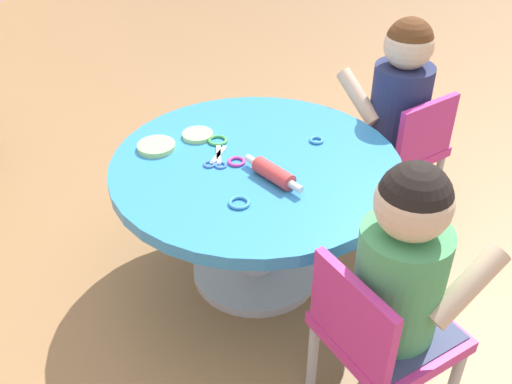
% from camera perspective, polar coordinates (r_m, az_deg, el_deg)
% --- Properties ---
extents(ground_plane, '(10.00, 10.00, 0.00)m').
position_cam_1_polar(ground_plane, '(2.09, 0.00, -7.78)').
color(ground_plane, '#9E7247').
extents(craft_table, '(0.90, 0.90, 0.46)m').
position_cam_1_polar(craft_table, '(1.87, 0.00, 0.21)').
color(craft_table, silver).
rests_on(craft_table, ground).
extents(child_chair_left, '(0.42, 0.42, 0.54)m').
position_cam_1_polar(child_chair_left, '(1.51, 11.87, -13.49)').
color(child_chair_left, '#B7B7BC').
rests_on(child_chair_left, ground).
extents(seated_child_left, '(0.44, 0.43, 0.51)m').
position_cam_1_polar(seated_child_left, '(1.38, 14.24, -6.51)').
color(seated_child_left, '#3F4772').
rests_on(seated_child_left, ground).
extents(child_chair_right, '(0.42, 0.42, 0.54)m').
position_cam_1_polar(child_chair_right, '(2.24, 13.87, 4.12)').
color(child_chair_right, '#B7B7BC').
rests_on(child_chair_right, ground).
extents(seated_child_right, '(0.42, 0.44, 0.51)m').
position_cam_1_polar(seated_child_right, '(2.16, 13.94, 9.72)').
color(seated_child_right, '#3F4772').
rests_on(seated_child_right, ground).
extents(rolling_pin, '(0.13, 0.21, 0.05)m').
position_cam_1_polar(rolling_pin, '(1.71, 1.73, 1.84)').
color(rolling_pin, '#D83F3F').
rests_on(rolling_pin, craft_table).
extents(craft_scissors, '(0.14, 0.08, 0.01)m').
position_cam_1_polar(craft_scissors, '(1.81, -3.86, 3.09)').
color(craft_scissors, silver).
rests_on(craft_scissors, craft_table).
extents(playdough_blob_0, '(0.12, 0.12, 0.02)m').
position_cam_1_polar(playdough_blob_0, '(1.90, -9.69, 4.40)').
color(playdough_blob_0, '#B2E58C').
rests_on(playdough_blob_0, craft_table).
extents(playdough_blob_1, '(0.10, 0.10, 0.01)m').
position_cam_1_polar(playdough_blob_1, '(1.95, -5.70, 5.56)').
color(playdough_blob_1, '#B2E58C').
rests_on(playdough_blob_1, craft_table).
extents(cookie_cutter_0, '(0.06, 0.06, 0.01)m').
position_cam_1_polar(cookie_cutter_0, '(1.91, -3.76, 5.03)').
color(cookie_cutter_0, '#4CB259').
rests_on(cookie_cutter_0, craft_table).
extents(cookie_cutter_1, '(0.05, 0.05, 0.01)m').
position_cam_1_polar(cookie_cutter_1, '(1.92, 5.92, 5.04)').
color(cookie_cutter_1, '#3F99D8').
rests_on(cookie_cutter_1, craft_table).
extents(cookie_cutter_2, '(0.06, 0.06, 0.01)m').
position_cam_1_polar(cookie_cutter_2, '(1.62, -1.65, -1.06)').
color(cookie_cutter_2, '#3F99D8').
rests_on(cookie_cutter_2, craft_table).
extents(cookie_cutter_3, '(0.06, 0.06, 0.01)m').
position_cam_1_polar(cookie_cutter_3, '(1.80, -1.91, 2.99)').
color(cookie_cutter_3, '#D83FA5').
rests_on(cookie_cutter_3, craft_table).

